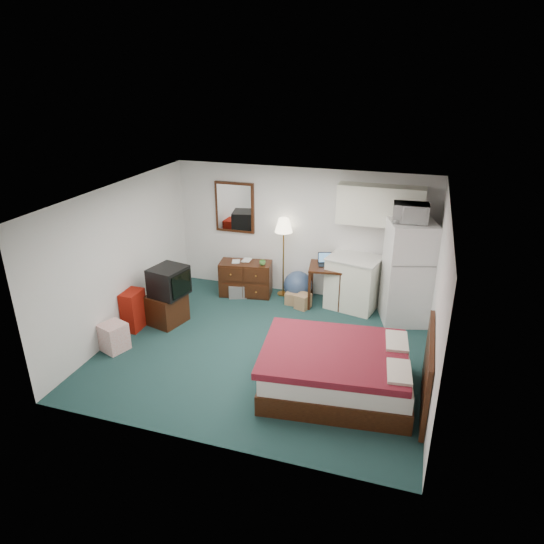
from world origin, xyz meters
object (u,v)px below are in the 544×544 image
(dresser, at_px, (246,278))
(tv_stand, at_px, (167,308))
(kitchen_counter, at_px, (353,283))
(desk, at_px, (326,285))
(floor_lamp, at_px, (283,257))
(bed, at_px, (337,371))
(suitcase, at_px, (133,310))
(fridge, at_px, (407,273))

(dresser, relative_size, tv_stand, 1.70)
(kitchen_counter, bearing_deg, tv_stand, -139.47)
(desk, bearing_deg, tv_stand, -156.76)
(dresser, xyz_separation_m, tv_stand, (-0.93, -1.50, -0.07))
(floor_lamp, distance_m, kitchen_counter, 1.43)
(bed, height_order, suitcase, suitcase)
(dresser, height_order, suitcase, suitcase)
(dresser, bearing_deg, suitcase, -135.64)
(desk, height_order, fridge, fridge)
(fridge, bearing_deg, dresser, 161.34)
(desk, relative_size, suitcase, 1.14)
(dresser, height_order, tv_stand, dresser)
(desk, distance_m, kitchen_counter, 0.51)
(floor_lamp, height_order, fridge, fridge)
(desk, bearing_deg, suitcase, -155.38)
(dresser, relative_size, suitcase, 1.44)
(fridge, distance_m, tv_stand, 4.24)
(dresser, xyz_separation_m, desk, (1.59, 0.04, 0.05))
(floor_lamp, bearing_deg, tv_stand, -133.27)
(dresser, relative_size, floor_lamp, 0.64)
(floor_lamp, relative_size, kitchen_counter, 1.62)
(desk, bearing_deg, fridge, -15.59)
(suitcase, bearing_deg, dresser, 53.13)
(suitcase, bearing_deg, desk, 32.13)
(dresser, bearing_deg, bed, -57.73)
(bed, bearing_deg, suitcase, 162.99)
(desk, height_order, bed, desk)
(desk, xyz_separation_m, suitcase, (-2.94, -1.91, -0.05))
(dresser, distance_m, fridge, 3.09)
(floor_lamp, relative_size, desk, 1.99)
(fridge, height_order, bed, fridge)
(kitchen_counter, distance_m, tv_stand, 3.42)
(kitchen_counter, bearing_deg, suitcase, -137.70)
(kitchen_counter, xyz_separation_m, tv_stand, (-3.02, -1.59, -0.21))
(desk, xyz_separation_m, kitchen_counter, (0.50, 0.04, 0.09))
(tv_stand, bearing_deg, desk, 45.98)
(kitchen_counter, relative_size, bed, 0.49)
(desk, xyz_separation_m, tv_stand, (-2.51, -1.54, -0.12))
(dresser, height_order, fridge, fridge)
(floor_lamp, relative_size, bed, 0.79)
(kitchen_counter, bearing_deg, desk, -162.26)
(desk, bearing_deg, dresser, 173.26)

